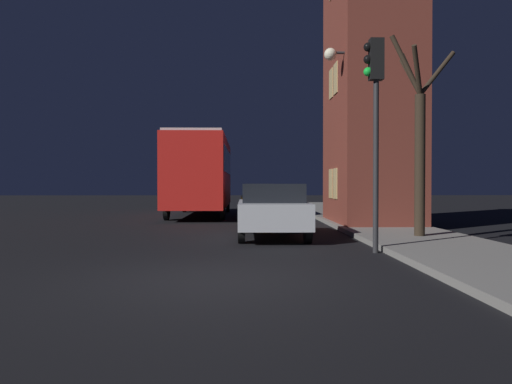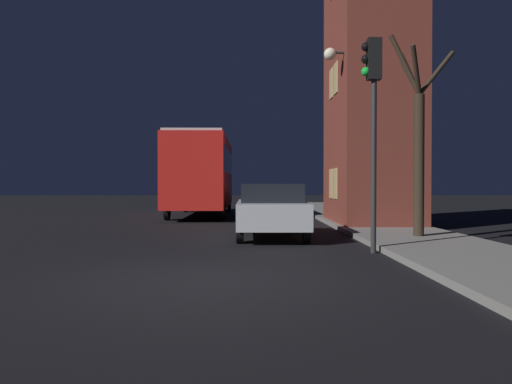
{
  "view_description": "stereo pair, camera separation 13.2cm",
  "coord_description": "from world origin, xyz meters",
  "px_view_note": "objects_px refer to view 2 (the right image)",
  "views": [
    {
      "loc": [
        0.56,
        -7.96,
        1.51
      ],
      "look_at": [
        0.94,
        10.14,
        1.23
      ],
      "focal_mm": 35.0,
      "sensor_mm": 36.0,
      "label": 1
    },
    {
      "loc": [
        0.69,
        -7.96,
        1.51
      ],
      "look_at": [
        0.94,
        10.14,
        1.23
      ],
      "focal_mm": 35.0,
      "sensor_mm": 36.0,
      "label": 2
    }
  ],
  "objects_px": {
    "traffic_light": "(373,100)",
    "car_far_lane": "(260,195)",
    "car_near_lane": "(271,209)",
    "bus": "(202,170)",
    "streetlamp": "(347,105)",
    "bare_tree": "(418,139)",
    "car_mid_lane": "(262,201)"
  },
  "relations": [
    {
      "from": "bare_tree",
      "to": "car_far_lane",
      "type": "bearing_deg",
      "value": 101.33
    },
    {
      "from": "streetlamp",
      "to": "bare_tree",
      "type": "bearing_deg",
      "value": -67.04
    },
    {
      "from": "streetlamp",
      "to": "bare_tree",
      "type": "xyz_separation_m",
      "value": [
        1.3,
        -3.07,
        -1.4
      ]
    },
    {
      "from": "bare_tree",
      "to": "car_near_lane",
      "type": "distance_m",
      "value": 4.42
    },
    {
      "from": "traffic_light",
      "to": "bus",
      "type": "xyz_separation_m",
      "value": [
        -4.96,
        13.1,
        -1.14
      ]
    },
    {
      "from": "streetlamp",
      "to": "car_mid_lane",
      "type": "xyz_separation_m",
      "value": [
        -2.63,
        5.9,
        -3.36
      ]
    },
    {
      "from": "traffic_light",
      "to": "car_mid_lane",
      "type": "xyz_separation_m",
      "value": [
        -2.12,
        11.32,
        -2.59
      ]
    },
    {
      "from": "car_near_lane",
      "to": "car_mid_lane",
      "type": "bearing_deg",
      "value": 90.28
    },
    {
      "from": "traffic_light",
      "to": "car_far_lane",
      "type": "relative_size",
      "value": 1.13
    },
    {
      "from": "bus",
      "to": "car_far_lane",
      "type": "relative_size",
      "value": 2.28
    },
    {
      "from": "streetlamp",
      "to": "car_near_lane",
      "type": "height_order",
      "value": "streetlamp"
    },
    {
      "from": "streetlamp",
      "to": "bus",
      "type": "relative_size",
      "value": 0.62
    },
    {
      "from": "bus",
      "to": "car_far_lane",
      "type": "distance_m",
      "value": 8.86
    },
    {
      "from": "bus",
      "to": "car_far_lane",
      "type": "height_order",
      "value": "bus"
    },
    {
      "from": "car_near_lane",
      "to": "streetlamp",
      "type": "bearing_deg",
      "value": 40.95
    },
    {
      "from": "streetlamp",
      "to": "car_far_lane",
      "type": "height_order",
      "value": "streetlamp"
    },
    {
      "from": "bus",
      "to": "streetlamp",
      "type": "bearing_deg",
      "value": -54.51
    },
    {
      "from": "traffic_light",
      "to": "car_near_lane",
      "type": "xyz_separation_m",
      "value": [
        -2.09,
        3.18,
        -2.54
      ]
    },
    {
      "from": "streetlamp",
      "to": "car_near_lane",
      "type": "relative_size",
      "value": 1.37
    },
    {
      "from": "streetlamp",
      "to": "bare_tree",
      "type": "relative_size",
      "value": 1.09
    },
    {
      "from": "streetlamp",
      "to": "traffic_light",
      "type": "bearing_deg",
      "value": -95.33
    },
    {
      "from": "streetlamp",
      "to": "car_far_lane",
      "type": "bearing_deg",
      "value": 98.93
    },
    {
      "from": "car_near_lane",
      "to": "car_far_lane",
      "type": "distance_m",
      "value": 18.15
    },
    {
      "from": "traffic_light",
      "to": "car_far_lane",
      "type": "xyz_separation_m",
      "value": [
        -1.99,
        21.33,
        -2.54
      ]
    },
    {
      "from": "traffic_light",
      "to": "car_near_lane",
      "type": "height_order",
      "value": "traffic_light"
    },
    {
      "from": "traffic_light",
      "to": "bus",
      "type": "distance_m",
      "value": 14.05
    },
    {
      "from": "bare_tree",
      "to": "bus",
      "type": "height_order",
      "value": "bare_tree"
    },
    {
      "from": "bare_tree",
      "to": "car_near_lane",
      "type": "height_order",
      "value": "bare_tree"
    },
    {
      "from": "streetlamp",
      "to": "bus",
      "type": "bearing_deg",
      "value": 125.49
    },
    {
      "from": "bare_tree",
      "to": "car_mid_lane",
      "type": "height_order",
      "value": "bare_tree"
    },
    {
      "from": "bare_tree",
      "to": "car_mid_lane",
      "type": "bearing_deg",
      "value": 113.67
    },
    {
      "from": "car_mid_lane",
      "to": "traffic_light",
      "type": "bearing_deg",
      "value": -79.38
    }
  ]
}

